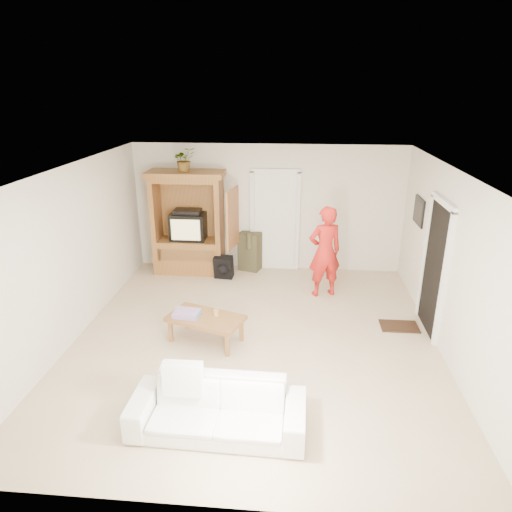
{
  "coord_description": "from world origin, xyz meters",
  "views": [
    {
      "loc": [
        0.56,
        -6.09,
        3.67
      ],
      "look_at": [
        -0.03,
        0.6,
        1.15
      ],
      "focal_mm": 32.0,
      "sensor_mm": 36.0,
      "label": 1
    }
  ],
  "objects": [
    {
      "name": "wall_back",
      "position": [
        0.0,
        3.0,
        1.3
      ],
      "size": [
        5.5,
        0.0,
        5.5
      ],
      "primitive_type": "plane",
      "rotation": [
        1.57,
        0.0,
        0.0
      ],
      "color": "silver",
      "rests_on": "floor"
    },
    {
      "name": "framed_picture",
      "position": [
        2.73,
        1.9,
        1.6
      ],
      "size": [
        0.03,
        0.6,
        0.48
      ],
      "primitive_type": "cube",
      "color": "black",
      "rests_on": "wall_right"
    },
    {
      "name": "armoire",
      "position": [
        -1.58,
        2.66,
        0.91
      ],
      "size": [
        1.82,
        1.14,
        2.1
      ],
      "color": "olive",
      "rests_on": "floor"
    },
    {
      "name": "wall_front",
      "position": [
        0.0,
        -3.0,
        1.3
      ],
      "size": [
        5.5,
        0.0,
        5.5
      ],
      "primitive_type": "plane",
      "rotation": [
        -1.57,
        0.0,
        0.0
      ],
      "color": "silver",
      "rests_on": "floor"
    },
    {
      "name": "backpack_black",
      "position": [
        -0.84,
        2.34,
        0.23
      ],
      "size": [
        0.39,
        0.26,
        0.45
      ],
      "primitive_type": null,
      "rotation": [
        0.0,
        0.0,
        -0.11
      ],
      "color": "black",
      "rests_on": "floor"
    },
    {
      "name": "ceiling",
      "position": [
        0.0,
        0.0,
        2.6
      ],
      "size": [
        6.0,
        6.0,
        0.0
      ],
      "primitive_type": "plane",
      "rotation": [
        3.14,
        0.0,
        0.0
      ],
      "color": "white",
      "rests_on": "floor"
    },
    {
      "name": "coffee_table",
      "position": [
        -0.73,
        -0.1,
        0.36
      ],
      "size": [
        1.25,
        0.94,
        0.41
      ],
      "rotation": [
        0.0,
        0.0,
        -0.34
      ],
      "color": "brown",
      "rests_on": "floor"
    },
    {
      "name": "wall_right",
      "position": [
        2.75,
        0.0,
        1.3
      ],
      "size": [
        0.0,
        6.0,
        6.0
      ],
      "primitive_type": "plane",
      "rotation": [
        1.57,
        0.0,
        -1.57
      ],
      "color": "silver",
      "rests_on": "floor"
    },
    {
      "name": "backpack_olive",
      "position": [
        -0.36,
        2.85,
        0.41
      ],
      "size": [
        0.5,
        0.43,
        0.81
      ],
      "primitive_type": null,
      "rotation": [
        0.0,
        0.0,
        -0.3
      ],
      "color": "#47442B",
      "rests_on": "floor"
    },
    {
      "name": "door_back",
      "position": [
        0.15,
        2.97,
        1.02
      ],
      "size": [
        0.85,
        0.05,
        2.04
      ],
      "primitive_type": "cube",
      "color": "white",
      "rests_on": "floor"
    },
    {
      "name": "wall_left",
      "position": [
        -2.75,
        0.0,
        1.3
      ],
      "size": [
        0.0,
        6.0,
        6.0
      ],
      "primitive_type": "plane",
      "rotation": [
        1.57,
        0.0,
        1.57
      ],
      "color": "silver",
      "rests_on": "floor"
    },
    {
      "name": "doormat",
      "position": [
        2.3,
        0.6,
        0.01
      ],
      "size": [
        0.6,
        0.4,
        0.02
      ],
      "primitive_type": "cube",
      "color": "#382316",
      "rests_on": "floor"
    },
    {
      "name": "man",
      "position": [
        1.12,
        1.73,
        0.85
      ],
      "size": [
        0.72,
        0.58,
        1.7
      ],
      "primitive_type": "imported",
      "rotation": [
        0.0,
        0.0,
        3.47
      ],
      "color": "red",
      "rests_on": "floor"
    },
    {
      "name": "towel",
      "position": [
        -1.02,
        -0.1,
        0.45
      ],
      "size": [
        0.41,
        0.32,
        0.08
      ],
      "primitive_type": "cube",
      "rotation": [
        0.0,
        0.0,
        -0.12
      ],
      "color": "#E74D99",
      "rests_on": "coffee_table"
    },
    {
      "name": "sofa",
      "position": [
        -0.23,
        -1.99,
        0.29
      ],
      "size": [
        1.97,
        0.81,
        0.57
      ],
      "primitive_type": "imported",
      "rotation": [
        0.0,
        0.0,
        -0.03
      ],
      "color": "white",
      "rests_on": "floor"
    },
    {
      "name": "plant",
      "position": [
        -1.6,
        2.63,
        2.33
      ],
      "size": [
        0.55,
        0.53,
        0.46
      ],
      "primitive_type": "imported",
      "rotation": [
        0.0,
        0.0,
        0.6
      ],
      "color": "#4C7238",
      "rests_on": "armoire"
    },
    {
      "name": "floor",
      "position": [
        0.0,
        0.0,
        0.0
      ],
      "size": [
        6.0,
        6.0,
        0.0
      ],
      "primitive_type": "plane",
      "color": "tan",
      "rests_on": "ground"
    },
    {
      "name": "candle",
      "position": [
        -0.58,
        -0.05,
        0.46
      ],
      "size": [
        0.08,
        0.08,
        0.1
      ],
      "primitive_type": "cylinder",
      "color": "tan",
      "rests_on": "coffee_table"
    },
    {
      "name": "doorway_right",
      "position": [
        2.73,
        0.6,
        1.02
      ],
      "size": [
        0.05,
        0.9,
        2.04
      ],
      "primitive_type": "cube",
      "color": "black",
      "rests_on": "floor"
    }
  ]
}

